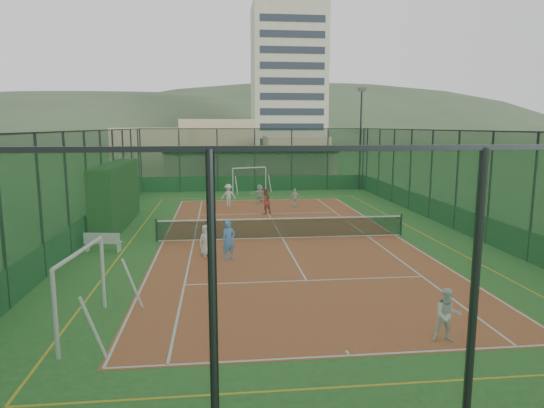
{
  "coord_description": "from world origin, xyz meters",
  "views": [
    {
      "loc": [
        -2.91,
        -22.06,
        5.24
      ],
      "look_at": [
        -0.18,
        2.69,
        1.2
      ],
      "focal_mm": 32.0,
      "sensor_mm": 36.0,
      "label": 1
    }
  ],
  "objects_px": {
    "child_near_mid": "(229,240)",
    "child_far_right": "(295,198)",
    "floodlight_ne": "(360,139)",
    "futsal_goal_far": "(249,180)",
    "child_far_back": "(260,194)",
    "clubhouse": "(251,166)",
    "futsal_goal_near": "(82,291)",
    "white_bench": "(103,242)",
    "child_near_right": "(447,315)",
    "child_far_left": "(228,195)",
    "child_near_left": "(206,240)",
    "apartment_tower": "(288,79)",
    "coach": "(265,201)"
  },
  "relations": [
    {
      "from": "child_far_back",
      "to": "child_near_mid",
      "type": "bearing_deg",
      "value": 73.12
    },
    {
      "from": "child_near_mid",
      "to": "child_near_right",
      "type": "xyz_separation_m",
      "value": [
        5.13,
        -7.92,
        -0.12
      ]
    },
    {
      "from": "clubhouse",
      "to": "apartment_tower",
      "type": "height_order",
      "value": "apartment_tower"
    },
    {
      "from": "child_near_left",
      "to": "child_near_mid",
      "type": "bearing_deg",
      "value": -66.81
    },
    {
      "from": "apartment_tower",
      "to": "child_near_mid",
      "type": "xyz_separation_m",
      "value": [
        -14.57,
        -85.49,
        -14.2
      ]
    },
    {
      "from": "floodlight_ne",
      "to": "child_far_right",
      "type": "bearing_deg",
      "value": -129.48
    },
    {
      "from": "floodlight_ne",
      "to": "child_near_left",
      "type": "relative_size",
      "value": 6.48
    },
    {
      "from": "clubhouse",
      "to": "child_near_mid",
      "type": "xyz_separation_m",
      "value": [
        -2.57,
        -25.49,
        -0.78
      ]
    },
    {
      "from": "clubhouse",
      "to": "white_bench",
      "type": "xyz_separation_m",
      "value": [
        -7.8,
        -23.62,
        -1.14
      ]
    },
    {
      "from": "clubhouse",
      "to": "child_far_left",
      "type": "xyz_separation_m",
      "value": [
        -2.32,
        -12.78,
        -0.82
      ]
    },
    {
      "from": "child_near_mid",
      "to": "child_far_right",
      "type": "height_order",
      "value": "child_near_mid"
    },
    {
      "from": "white_bench",
      "to": "child_far_right",
      "type": "distance_m",
      "value": 14.08
    },
    {
      "from": "child_near_mid",
      "to": "child_far_back",
      "type": "distance_m",
      "value": 14.0
    },
    {
      "from": "clubhouse",
      "to": "futsal_goal_near",
      "type": "bearing_deg",
      "value": -101.49
    },
    {
      "from": "child_near_right",
      "to": "white_bench",
      "type": "bearing_deg",
      "value": 146.02
    },
    {
      "from": "floodlight_ne",
      "to": "clubhouse",
      "type": "bearing_deg",
      "value": 147.88
    },
    {
      "from": "child_near_left",
      "to": "child_near_right",
      "type": "relative_size",
      "value": 0.95
    },
    {
      "from": "clubhouse",
      "to": "futsal_goal_near",
      "type": "distance_m",
      "value": 32.38
    },
    {
      "from": "floodlight_ne",
      "to": "clubhouse",
      "type": "xyz_separation_m",
      "value": [
        -8.6,
        5.4,
        -2.55
      ]
    },
    {
      "from": "floodlight_ne",
      "to": "futsal_goal_far",
      "type": "height_order",
      "value": "floodlight_ne"
    },
    {
      "from": "white_bench",
      "to": "floodlight_ne",
      "type": "bearing_deg",
      "value": 56.67
    },
    {
      "from": "clubhouse",
      "to": "child_near_mid",
      "type": "bearing_deg",
      "value": -95.76
    },
    {
      "from": "futsal_goal_far",
      "to": "coach",
      "type": "bearing_deg",
      "value": -108.44
    },
    {
      "from": "child_far_right",
      "to": "child_far_left",
      "type": "bearing_deg",
      "value": 22.13
    },
    {
      "from": "coach",
      "to": "child_near_right",
      "type": "bearing_deg",
      "value": 69.46
    },
    {
      "from": "child_far_right",
      "to": "child_near_left",
      "type": "bearing_deg",
      "value": 95.56
    },
    {
      "from": "floodlight_ne",
      "to": "white_bench",
      "type": "xyz_separation_m",
      "value": [
        -16.4,
        -18.22,
        -3.69
      ]
    },
    {
      "from": "apartment_tower",
      "to": "child_near_left",
      "type": "xyz_separation_m",
      "value": [
        -15.47,
        -84.76,
        -14.35
      ]
    },
    {
      "from": "clubhouse",
      "to": "futsal_goal_near",
      "type": "height_order",
      "value": "clubhouse"
    },
    {
      "from": "floodlight_ne",
      "to": "child_far_back",
      "type": "bearing_deg",
      "value": -144.37
    },
    {
      "from": "child_far_left",
      "to": "child_far_right",
      "type": "xyz_separation_m",
      "value": [
        4.27,
        -0.68,
        -0.13
      ]
    },
    {
      "from": "apartment_tower",
      "to": "child_far_left",
      "type": "relative_size",
      "value": 20.2
    },
    {
      "from": "white_bench",
      "to": "child_near_left",
      "type": "distance_m",
      "value": 4.48
    },
    {
      "from": "clubhouse",
      "to": "child_far_back",
      "type": "xyz_separation_m",
      "value": [
        -0.18,
        -11.69,
        -0.91
      ]
    },
    {
      "from": "futsal_goal_far",
      "to": "child_far_right",
      "type": "distance_m",
      "value": 8.29
    },
    {
      "from": "floodlight_ne",
      "to": "child_far_right",
      "type": "relative_size",
      "value": 6.71
    },
    {
      "from": "white_bench",
      "to": "clubhouse",
      "type": "bearing_deg",
      "value": 80.39
    },
    {
      "from": "child_far_left",
      "to": "child_far_right",
      "type": "distance_m",
      "value": 4.33
    },
    {
      "from": "clubhouse",
      "to": "apartment_tower",
      "type": "relative_size",
      "value": 0.51
    },
    {
      "from": "futsal_goal_near",
      "to": "coach",
      "type": "xyz_separation_m",
      "value": [
        6.27,
        16.03,
        -0.27
      ]
    },
    {
      "from": "apartment_tower",
      "to": "futsal_goal_near",
      "type": "distance_m",
      "value": 94.6
    },
    {
      "from": "child_far_left",
      "to": "child_far_back",
      "type": "height_order",
      "value": "child_far_left"
    },
    {
      "from": "white_bench",
      "to": "futsal_goal_far",
      "type": "relative_size",
      "value": 0.52
    },
    {
      "from": "apartment_tower",
      "to": "child_far_left",
      "type": "xyz_separation_m",
      "value": [
        -14.32,
        -72.78,
        -14.25
      ]
    },
    {
      "from": "clubhouse",
      "to": "child_near_left",
      "type": "relative_size",
      "value": 11.94
    },
    {
      "from": "clubhouse",
      "to": "child_near_right",
      "type": "relative_size",
      "value": 11.37
    },
    {
      "from": "child_far_back",
      "to": "child_far_right",
      "type": "bearing_deg",
      "value": 133.27
    },
    {
      "from": "floodlight_ne",
      "to": "clubhouse",
      "type": "distance_m",
      "value": 10.47
    },
    {
      "from": "futsal_goal_far",
      "to": "floodlight_ne",
      "type": "bearing_deg",
      "value": -19.16
    },
    {
      "from": "clubhouse",
      "to": "coach",
      "type": "xyz_separation_m",
      "value": [
        -0.18,
        -15.69,
        -0.8
      ]
    }
  ]
}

